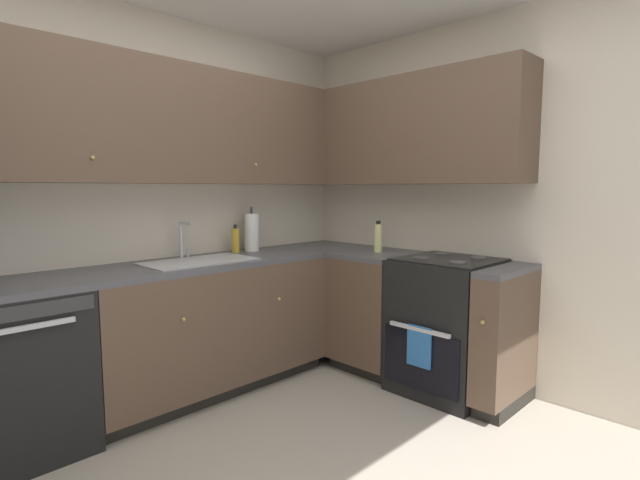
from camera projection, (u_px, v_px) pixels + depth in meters
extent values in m
cube|color=beige|center=(124.00, 205.00, 3.10)|extent=(3.76, 0.05, 2.53)
cube|color=beige|center=(496.00, 204.00, 3.25)|extent=(0.05, 3.34, 2.53)
cube|color=black|center=(20.00, 372.00, 2.46)|extent=(0.60, 0.60, 0.86)
cube|color=#333333|center=(31.00, 311.00, 2.21)|extent=(0.55, 0.01, 0.07)
cube|color=silver|center=(33.00, 326.00, 2.21)|extent=(0.36, 0.02, 0.02)
cube|color=brown|center=(209.00, 321.00, 3.25)|extent=(1.64, 0.60, 0.77)
cube|color=black|center=(208.00, 381.00, 3.32)|extent=(1.64, 0.54, 0.09)
sphere|color=tan|center=(183.00, 320.00, 2.76)|extent=(0.02, 0.02, 0.02)
sphere|color=tan|center=(279.00, 299.00, 3.27)|extent=(0.02, 0.02, 0.02)
cube|color=#4C4C51|center=(207.00, 263.00, 3.20)|extent=(2.84, 0.60, 0.03)
cube|color=brown|center=(377.00, 307.00, 3.64)|extent=(0.60, 0.54, 0.77)
cube|color=black|center=(379.00, 360.00, 3.71)|extent=(0.54, 0.54, 0.09)
cube|color=brown|center=(505.00, 335.00, 2.94)|extent=(0.60, 0.18, 0.77)
cube|color=black|center=(504.00, 400.00, 3.01)|extent=(0.54, 0.18, 0.09)
sphere|color=tan|center=(483.00, 322.00, 2.70)|extent=(0.02, 0.02, 0.02)
cube|color=#4C4C51|center=(378.00, 254.00, 3.59)|extent=(0.60, 0.54, 0.03)
cube|color=#4C4C51|center=(508.00, 271.00, 2.90)|extent=(0.60, 0.18, 0.03)
cube|color=black|center=(447.00, 325.00, 3.24)|extent=(0.64, 0.62, 0.90)
cube|color=black|center=(420.00, 360.00, 3.03)|extent=(0.02, 0.55, 0.38)
cube|color=silver|center=(419.00, 329.00, 2.99)|extent=(0.02, 0.43, 0.02)
cube|color=black|center=(449.00, 259.00, 3.19)|extent=(0.59, 0.60, 0.01)
cube|color=black|center=(472.00, 245.00, 3.40)|extent=(0.03, 0.60, 0.15)
cylinder|color=#4C4C4C|center=(457.00, 262.00, 3.00)|extent=(0.11, 0.11, 0.01)
cylinder|color=#4C4C4C|center=(420.00, 258.00, 3.19)|extent=(0.11, 0.11, 0.01)
cylinder|color=#4C4C4C|center=(479.00, 258.00, 3.20)|extent=(0.11, 0.11, 0.01)
cylinder|color=#4C4C4C|center=(442.00, 254.00, 3.39)|extent=(0.11, 0.11, 0.01)
cube|color=#2D6BB2|center=(419.00, 347.00, 3.00)|extent=(0.02, 0.17, 0.26)
cube|color=brown|center=(170.00, 125.00, 3.09)|extent=(2.52, 0.32, 0.76)
sphere|color=tan|center=(93.00, 158.00, 2.61)|extent=(0.02, 0.02, 0.02)
sphere|color=tan|center=(256.00, 165.00, 3.39)|extent=(0.02, 0.02, 0.02)
cube|color=brown|center=(400.00, 133.00, 3.54)|extent=(0.32, 1.90, 0.76)
cube|color=#B7B7BC|center=(199.00, 261.00, 3.13)|extent=(0.71, 0.40, 0.01)
cube|color=gray|center=(199.00, 269.00, 3.13)|extent=(0.65, 0.36, 0.09)
cube|color=#99999E|center=(199.00, 266.00, 3.13)|extent=(0.02, 0.35, 0.06)
cylinder|color=silver|center=(181.00, 240.00, 3.27)|extent=(0.02, 0.02, 0.25)
cylinder|color=silver|center=(186.00, 223.00, 3.21)|extent=(0.02, 0.15, 0.02)
cylinder|color=silver|center=(188.00, 253.00, 3.32)|extent=(0.02, 0.02, 0.06)
cylinder|color=gold|center=(235.00, 241.00, 3.57)|extent=(0.06, 0.06, 0.18)
cylinder|color=#262626|center=(235.00, 227.00, 3.56)|extent=(0.03, 0.03, 0.03)
cylinder|color=white|center=(252.00, 232.00, 3.65)|extent=(0.11, 0.11, 0.29)
cylinder|color=#3F3F3F|center=(252.00, 230.00, 3.64)|extent=(0.02, 0.02, 0.35)
cylinder|color=beige|center=(378.00, 238.00, 3.58)|extent=(0.06, 0.06, 0.21)
cylinder|color=black|center=(378.00, 222.00, 3.57)|extent=(0.03, 0.03, 0.02)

